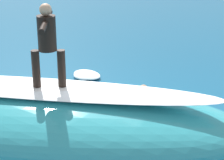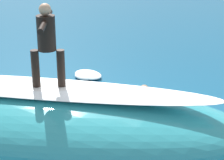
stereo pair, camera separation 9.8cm
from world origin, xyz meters
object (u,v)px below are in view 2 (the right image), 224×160
surfer_paddling (165,100)px  surfboard_paddling (161,106)px  surfboard_riding (49,88)px  surfer_riding (47,39)px

surfer_paddling → surfboard_paddling: bearing=0.0°
surfboard_riding → surfer_riding: 0.95m
surfboard_paddling → surfer_paddling: 0.23m
surfer_riding → surfer_paddling: (-1.42, -2.74, -2.04)m
surfboard_riding → surfer_riding: (-0.00, -0.00, 0.95)m
surfer_riding → surfer_paddling: surfer_riding is taller
surfboard_riding → surfer_paddling: (-1.42, -2.74, -1.10)m
surfboard_riding → surfer_paddling: surfboard_riding is taller
surfer_riding → surfboard_paddling: bearing=-140.8°
surfboard_riding → surfboard_paddling: surfboard_riding is taller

